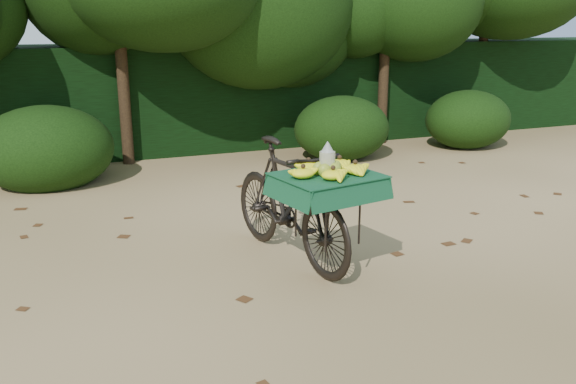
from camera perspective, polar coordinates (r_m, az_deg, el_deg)
name	(u,v)px	position (r m, az deg, el deg)	size (l,w,h in m)	color
ground	(404,266)	(5.81, 10.78, -6.79)	(80.00, 80.00, 0.00)	tan
vendor_bicycle	(290,200)	(5.66, 0.23, -0.80)	(1.02, 1.98, 1.15)	black
hedge_backdrop	(219,94)	(11.26, -6.50, 9.05)	(26.00, 1.80, 1.80)	black
tree_row	(191,33)	(10.25, -9.07, 14.47)	(14.50, 2.00, 4.00)	black
bush_clumps	(285,136)	(9.61, -0.31, 5.28)	(8.80, 1.70, 0.90)	black
leaf_litter	(370,242)	(6.32, 7.64, -4.69)	(7.00, 7.30, 0.01)	#4A2B13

